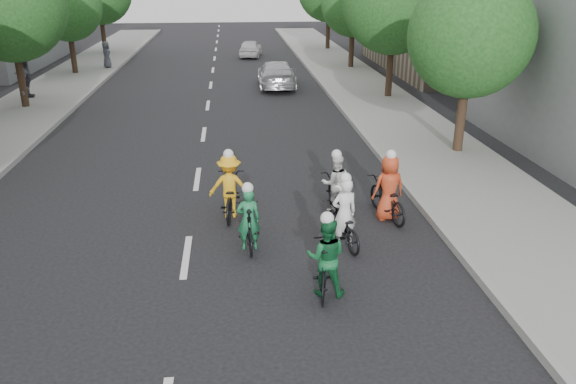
{
  "coord_description": "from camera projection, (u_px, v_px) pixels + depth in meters",
  "views": [
    {
      "loc": [
        1.14,
        -11.21,
        5.93
      ],
      "look_at": [
        2.39,
        1.14,
        1.0
      ],
      "focal_mm": 35.0,
      "sensor_mm": 36.0,
      "label": 1
    }
  ],
  "objects": [
    {
      "name": "tree_r_1",
      "position": [
        394.0,
        2.0,
        26.03
      ],
      "size": [
        4.8,
        4.8,
        6.93
      ],
      "color": "black",
      "rests_on": "ground"
    },
    {
      "name": "cyclist_4",
      "position": [
        249.0,
        224.0,
        12.67
      ],
      "size": [
        0.56,
        1.74,
        1.61
      ],
      "rotation": [
        0.0,
        0.0,
        3.18
      ],
      "color": "black",
      "rests_on": "ground"
    },
    {
      "name": "follow_car_trail",
      "position": [
        250.0,
        48.0,
        40.75
      ],
      "size": [
        1.95,
        3.77,
        1.22
      ],
      "primitive_type": "imported",
      "rotation": [
        0.0,
        0.0,
        3.0
      ],
      "color": "silver",
      "rests_on": "ground"
    },
    {
      "name": "follow_car_lead",
      "position": [
        276.0,
        74.0,
        30.19
      ],
      "size": [
        2.08,
        4.84,
        1.39
      ],
      "primitive_type": "imported",
      "rotation": [
        0.0,
        0.0,
        3.11
      ],
      "color": "#B9B9BE",
      "rests_on": "ground"
    },
    {
      "name": "tree_r_0",
      "position": [
        470.0,
        36.0,
        17.91
      ],
      "size": [
        4.0,
        4.0,
        5.97
      ],
      "color": "black",
      "rests_on": "ground"
    },
    {
      "name": "sidewalk_right",
      "position": [
        405.0,
        127.0,
        22.41
      ],
      "size": [
        4.0,
        80.0,
        0.15
      ],
      "primitive_type": "cube",
      "color": "gray",
      "rests_on": "ground"
    },
    {
      "name": "spectator_0",
      "position": [
        24.0,
        86.0,
        25.48
      ],
      "size": [
        0.76,
        1.15,
        1.67
      ],
      "primitive_type": "imported",
      "rotation": [
        0.0,
        0.0,
        1.7
      ],
      "color": "#535260",
      "rests_on": "sidewalk_left"
    },
    {
      "name": "spectator_2",
      "position": [
        107.0,
        55.0,
        35.25
      ],
      "size": [
        0.78,
        0.93,
        1.62
      ],
      "primitive_type": "imported",
      "rotation": [
        0.0,
        0.0,
        1.97
      ],
      "color": "#4E505B",
      "rests_on": "sidewalk_left"
    },
    {
      "name": "bldg_se",
      "position": [
        470.0,
        3.0,
        34.66
      ],
      "size": [
        10.0,
        14.0,
        8.0
      ],
      "primitive_type": "cube",
      "color": "gray",
      "rests_on": "ground"
    },
    {
      "name": "cyclist_5",
      "position": [
        343.0,
        221.0,
        12.8
      ],
      "size": [
        0.98,
        1.88,
        1.78
      ],
      "rotation": [
        0.0,
        0.0,
        3.35
      ],
      "color": "black",
      "rests_on": "ground"
    },
    {
      "name": "cyclist_2",
      "position": [
        388.0,
        194.0,
        14.18
      ],
      "size": [
        1.03,
        2.02,
        1.84
      ],
      "rotation": [
        0.0,
        0.0,
        3.33
      ],
      "color": "black",
      "rests_on": "ground"
    },
    {
      "name": "ground",
      "position": [
        186.0,
        257.0,
        12.45
      ],
      "size": [
        120.0,
        120.0,
        0.0
      ],
      "primitive_type": "plane",
      "color": "black",
      "rests_on": "ground"
    },
    {
      "name": "curb_right",
      "position": [
        357.0,
        128.0,
        22.23
      ],
      "size": [
        0.18,
        80.0,
        0.18
      ],
      "primitive_type": "cube",
      "color": "#999993",
      "rests_on": "ground"
    },
    {
      "name": "spectator_1",
      "position": [
        27.0,
        78.0,
        26.98
      ],
      "size": [
        0.64,
        1.13,
        1.81
      ],
      "primitive_type": "imported",
      "rotation": [
        0.0,
        0.0,
        1.76
      ],
      "color": "#45434E",
      "rests_on": "sidewalk_left"
    },
    {
      "name": "cyclist_0",
      "position": [
        325.0,
        262.0,
        10.86
      ],
      "size": [
        0.88,
        1.82,
        1.74
      ],
      "rotation": [
        0.0,
        0.0,
        2.93
      ],
      "color": "black",
      "rests_on": "ground"
    },
    {
      "name": "curb_left",
      "position": [
        42.0,
        136.0,
        21.1
      ],
      "size": [
        0.18,
        80.0,
        0.18
      ],
      "primitive_type": "cube",
      "color": "#999993",
      "rests_on": "ground"
    },
    {
      "name": "cyclist_3",
      "position": [
        335.0,
        189.0,
        14.68
      ],
      "size": [
        0.75,
        1.7,
        1.68
      ],
      "rotation": [
        0.0,
        0.0,
        3.15
      ],
      "color": "black",
      "rests_on": "ground"
    },
    {
      "name": "tree_l_4",
      "position": [
        66.0,
        6.0,
        32.41
      ],
      "size": [
        4.0,
        4.0,
        5.97
      ],
      "color": "black",
      "rests_on": "ground"
    },
    {
      "name": "tree_r_2",
      "position": [
        353.0,
        4.0,
        34.55
      ],
      "size": [
        4.0,
        4.0,
        5.97
      ],
      "color": "black",
      "rests_on": "ground"
    },
    {
      "name": "tree_l_3",
      "position": [
        8.0,
        5.0,
        23.89
      ],
      "size": [
        4.8,
        4.8,
        6.93
      ],
      "color": "black",
      "rests_on": "ground"
    },
    {
      "name": "cyclist_1",
      "position": [
        230.0,
        191.0,
        14.32
      ],
      "size": [
        1.12,
        2.02,
        1.8
      ],
      "rotation": [
        0.0,
        0.0,
        3.05
      ],
      "color": "black",
      "rests_on": "ground"
    }
  ]
}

